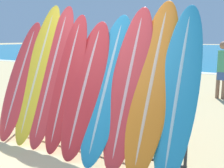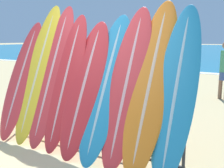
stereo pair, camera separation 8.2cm
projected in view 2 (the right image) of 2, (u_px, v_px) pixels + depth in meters
surfboard_rack at (84, 120)px, 3.85m from camera, size 3.02×0.04×0.87m
surfboard_slot_0 at (21, 79)px, 4.48m from camera, size 0.56×0.95×1.96m
surfboard_slot_1 at (38, 72)px, 4.32m from camera, size 0.57×1.02×2.23m
surfboard_slot_2 at (52, 74)px, 4.16m from camera, size 0.54×0.99×2.20m
surfboard_slot_3 at (66, 81)px, 3.97m from camera, size 0.50×0.92×2.05m
surfboard_slot_4 at (85, 87)px, 3.77m from camera, size 0.58×1.00×1.93m
surfboard_slot_5 at (106, 86)px, 3.62m from camera, size 0.56×1.07×2.02m
surfboard_slot_6 at (127, 85)px, 3.45m from camera, size 0.53×1.01×2.11m
surfboard_slot_7 at (151, 84)px, 3.30m from camera, size 0.54×1.14×2.19m
surfboard_slot_8 at (176, 91)px, 3.11m from camera, size 0.49×0.94×2.09m
person_far_left at (170, 53)px, 12.08m from camera, size 0.24×0.30×1.81m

